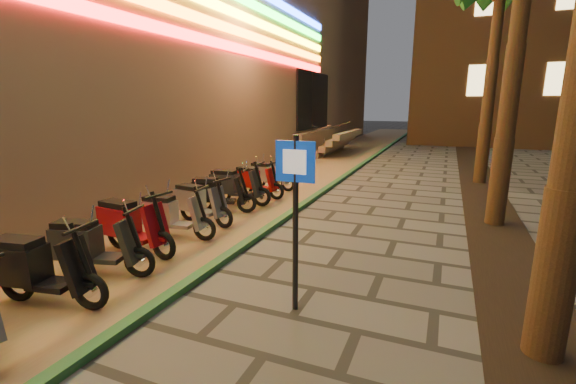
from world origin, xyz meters
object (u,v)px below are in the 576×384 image
at_px(pedestrian_sign, 295,200).
at_px(scooter_5, 36,268).
at_px(scooter_6, 92,245).
at_px(scooter_10, 216,193).
at_px(scooter_8, 170,215).
at_px(scooter_13, 267,175).
at_px(scooter_11, 233,185).
at_px(scooter_7, 129,224).
at_px(scooter_12, 254,180).
at_px(scooter_9, 198,202).

height_order(pedestrian_sign, scooter_5, pedestrian_sign).
xyz_separation_m(scooter_6, scooter_10, (-0.19, 3.82, -0.01)).
bearing_deg(scooter_8, scooter_13, 84.70).
bearing_deg(scooter_11, scooter_6, -92.54).
xyz_separation_m(scooter_6, scooter_8, (-0.02, 1.89, -0.02)).
xyz_separation_m(scooter_5, scooter_13, (-0.24, 7.66, -0.05)).
xyz_separation_m(scooter_11, scooter_13, (0.04, 2.04, -0.05)).
distance_m(scooter_6, scooter_8, 1.89).
distance_m(scooter_7, scooter_11, 3.70).
xyz_separation_m(scooter_6, scooter_11, (-0.21, 4.68, 0.02)).
xyz_separation_m(scooter_12, scooter_13, (-0.09, 1.06, -0.02)).
height_order(scooter_7, scooter_11, scooter_7).
relative_size(scooter_10, scooter_13, 1.04).
height_order(scooter_8, scooter_12, scooter_12).
distance_m(scooter_6, scooter_9, 2.92).
bearing_deg(scooter_8, scooter_6, -96.57).
height_order(scooter_5, scooter_9, scooter_5).
bearing_deg(pedestrian_sign, scooter_10, 133.35).
relative_size(scooter_5, scooter_12, 1.08).
bearing_deg(scooter_9, scooter_8, -76.97).
bearing_deg(scooter_9, scooter_12, 98.87).
bearing_deg(scooter_13, scooter_12, -81.53).
bearing_deg(scooter_11, scooter_5, -92.24).
bearing_deg(scooter_12, scooter_10, -86.38).
bearing_deg(scooter_13, scooter_9, -85.04).
xyz_separation_m(scooter_10, scooter_11, (-0.01, 0.86, 0.03)).
xyz_separation_m(pedestrian_sign, scooter_12, (-3.39, 5.42, -1.00)).
distance_m(scooter_9, scooter_10, 0.91).
bearing_deg(scooter_6, scooter_13, 75.77).
xyz_separation_m(scooter_5, scooter_12, (-0.16, 6.60, -0.04)).
distance_m(scooter_10, scooter_13, 2.90).
bearing_deg(scooter_8, scooter_7, -107.68).
distance_m(scooter_6, scooter_13, 6.72).
relative_size(scooter_5, scooter_8, 1.08).
bearing_deg(pedestrian_sign, scooter_7, 167.14).
xyz_separation_m(scooter_9, scooter_13, (-0.08, 3.80, -0.02)).
relative_size(pedestrian_sign, scooter_12, 1.45).
xyz_separation_m(scooter_7, scooter_9, (0.10, 1.94, -0.04)).
bearing_deg(scooter_6, pedestrian_sign, -11.51).
bearing_deg(scooter_7, scooter_5, -76.92).
xyz_separation_m(scooter_5, scooter_8, (-0.09, 2.83, -0.04)).
bearing_deg(pedestrian_sign, scooter_9, 140.77).
height_order(scooter_6, scooter_11, scooter_11).
distance_m(scooter_9, scooter_13, 3.81).
xyz_separation_m(pedestrian_sign, scooter_9, (-3.39, 2.67, -0.99)).
height_order(scooter_6, scooter_13, scooter_6).
height_order(scooter_6, scooter_7, scooter_7).
xyz_separation_m(scooter_6, scooter_9, (-0.09, 2.92, -0.02)).
distance_m(scooter_8, scooter_10, 1.94).
bearing_deg(scooter_11, scooter_10, -94.13).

